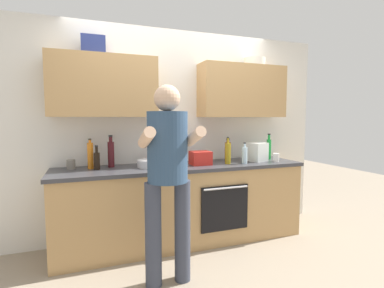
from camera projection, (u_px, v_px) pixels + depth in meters
ground_plane at (184, 241)px, 3.37m from camera, size 12.00×12.00×0.00m
back_wall_unit at (176, 114)px, 3.50m from camera, size 4.00×0.38×2.50m
counter at (184, 204)px, 3.33m from camera, size 2.84×0.67×0.90m
person_standing at (168, 168)px, 2.43m from camera, size 0.49×0.45×1.71m
bottle_hotsauce at (166, 155)px, 3.34m from camera, size 0.08×0.08×0.28m
bottle_oil at (228, 153)px, 3.38m from camera, size 0.07×0.07×0.32m
bottle_juice at (90, 155)px, 3.05m from camera, size 0.06×0.06×0.32m
bottle_soda at (269, 148)px, 3.75m from camera, size 0.06×0.06×0.34m
bottle_wine at (111, 153)px, 3.16m from camera, size 0.07×0.07×0.35m
bottle_soy at (97, 160)px, 3.01m from camera, size 0.06×0.06×0.25m
bottle_water at (245, 155)px, 3.40m from camera, size 0.06×0.06×0.25m
bottle_syrup at (228, 151)px, 3.56m from camera, size 0.08×0.08×0.29m
cup_stoneware at (71, 164)px, 3.03m from camera, size 0.09×0.09×0.10m
cup_coffee at (276, 158)px, 3.56m from camera, size 0.07×0.07×0.10m
cup_ceramic at (176, 161)px, 3.33m from camera, size 0.08×0.08×0.09m
mixing_bowl at (150, 163)px, 3.16m from camera, size 0.27×0.27×0.08m
knife_block at (176, 157)px, 3.16m from camera, size 0.10×0.14×0.27m
grocery_bag_crisps at (200, 158)px, 3.33m from camera, size 0.23×0.20×0.15m
grocery_bag_produce at (258, 152)px, 3.60m from camera, size 0.25×0.24×0.23m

